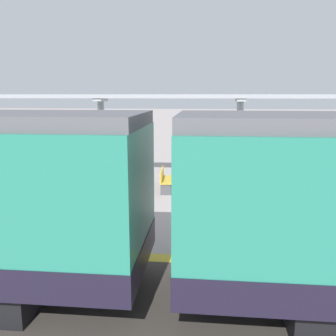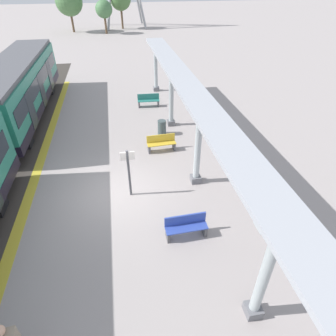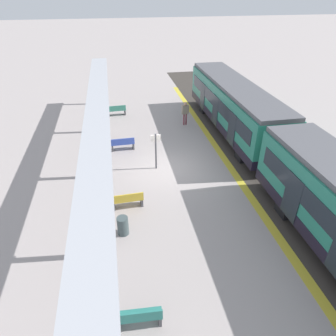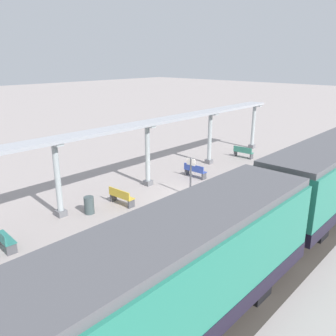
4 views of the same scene
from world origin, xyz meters
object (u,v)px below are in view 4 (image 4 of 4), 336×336
trash_bin (89,205)px  passenger_waiting_near_edge (292,165)px  canopy_pillar_fourth (58,180)px  bench_far_end (195,171)px  bench_near_end (243,152)px  bench_extra_slot (2,238)px  train_far_carriage (145,298)px  canopy_pillar_second (210,138)px  canopy_pillar_third (148,155)px  canopy_pillar_nearest (253,126)px  platform_info_sign (191,173)px  train_near_carriage (336,171)px  bench_mid_platform (121,197)px

trash_bin → passenger_waiting_near_edge: (-5.27, -10.94, 0.68)m
canopy_pillar_fourth → bench_far_end: 8.96m
bench_near_end → bench_extra_slot: size_ratio=1.00×
train_far_carriage → trash_bin: (8.27, -4.13, -1.40)m
canopy_pillar_second → trash_bin: size_ratio=4.24×
canopy_pillar_fourth → bench_extra_slot: (-0.99, 3.15, -1.40)m
canopy_pillar_third → passenger_waiting_near_edge: (-6.03, -6.24, -0.73)m
canopy_pillar_nearest → bench_near_end: 3.54m
platform_info_sign → passenger_waiting_near_edge: platform_info_sign is taller
canopy_pillar_nearest → canopy_pillar_third: bearing=90.0°
train_far_carriage → passenger_waiting_near_edge: 15.38m
trash_bin → train_far_carriage: bearing=153.5°
canopy_pillar_fourth → trash_bin: canopy_pillar_fourth is taller
canopy_pillar_third → bench_near_end: 9.19m
canopy_pillar_second → canopy_pillar_fourth: same height
bench_far_end → trash_bin: bearing=86.9°
train_near_carriage → bench_extra_slot: 15.72m
canopy_pillar_second → bench_near_end: canopy_pillar_second is taller
train_near_carriage → canopy_pillar_second: (9.03, -1.60, 0.02)m
bench_far_end → passenger_waiting_near_edge: 5.89m
trash_bin → platform_info_sign: bearing=-113.3°
bench_mid_platform → train_near_carriage: bearing=-136.9°
canopy_pillar_second → canopy_pillar_third: 6.08m
bench_far_end → train_far_carriage: bearing=123.6°
canopy_pillar_nearest → canopy_pillar_third: 12.12m
platform_info_sign → trash_bin: bearing=66.7°
bench_extra_slot → platform_info_sign: (-1.96, -9.33, 0.89)m
canopy_pillar_second → bench_far_end: bearing=110.7°
train_far_carriage → canopy_pillar_nearest: size_ratio=3.50×
train_near_carriage → canopy_pillar_nearest: (9.03, -7.65, 0.02)m
canopy_pillar_second → bench_near_end: (-1.01, -2.95, -1.40)m
train_far_carriage → bench_near_end: bearing=-65.8°
canopy_pillar_fourth → train_near_carriage: bearing=-131.3°
train_far_carriage → trash_bin: train_far_carriage is taller
canopy_pillar_second → canopy_pillar_fourth: size_ratio=1.00×
train_near_carriage → passenger_waiting_near_edge: bearing=-30.4°
bench_near_end → bench_mid_platform: (-0.06, 12.00, 0.00)m
train_near_carriage → canopy_pillar_fourth: bearing=48.7°
canopy_pillar_third → platform_info_sign: bearing=-172.8°
canopy_pillar_nearest → platform_info_sign: canopy_pillar_nearest is taller
train_near_carriage → canopy_pillar_third: size_ratio=3.50×
canopy_pillar_fourth → bench_extra_slot: 3.59m
passenger_waiting_near_edge → trash_bin: bearing=64.3°
bench_mid_platform → trash_bin: same height
canopy_pillar_third → bench_far_end: 3.49m
train_near_carriage → passenger_waiting_near_edge: size_ratio=7.16×
train_far_carriage → canopy_pillar_third: bearing=-44.4°
train_far_carriage → bench_near_end: size_ratio=8.36×
bench_near_end → trash_bin: 13.74m
bench_far_end → passenger_waiting_near_edge: passenger_waiting_near_edge is taller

